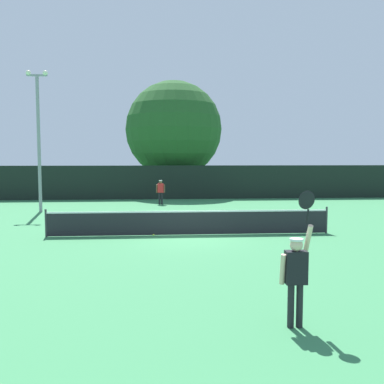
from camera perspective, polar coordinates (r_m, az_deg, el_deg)
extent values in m
plane|color=#387F4C|center=(16.70, -0.31, -5.80)|extent=(120.00, 120.00, 0.00)
cube|color=#232328|center=(16.62, -0.31, -4.19)|extent=(10.99, 0.03, 0.91)
cube|color=white|center=(16.55, -0.31, -2.64)|extent=(10.99, 0.04, 0.06)
cylinder|color=#333338|center=(17.13, -19.03, -3.98)|extent=(0.08, 0.08, 1.07)
cylinder|color=#333338|center=(17.85, 17.62, -3.60)|extent=(0.08, 0.08, 1.07)
cube|color=black|center=(30.89, -2.17, 1.31)|extent=(34.89, 0.12, 2.45)
cube|color=black|center=(7.85, 13.79, -9.80)|extent=(0.38, 0.22, 0.59)
sphere|color=beige|center=(7.76, 13.85, -6.93)|extent=(0.23, 0.23, 0.23)
cylinder|color=white|center=(7.74, 13.86, -6.23)|extent=(0.24, 0.24, 0.04)
cylinder|color=black|center=(8.02, 13.13, -14.64)|extent=(0.12, 0.12, 0.80)
cylinder|color=black|center=(8.07, 14.25, -14.55)|extent=(0.12, 0.12, 0.80)
cylinder|color=beige|center=(7.79, 12.08, -10.12)|extent=(0.09, 0.17, 0.56)
cylinder|color=beige|center=(7.89, 15.34, -6.05)|extent=(0.09, 0.32, 0.54)
cylinder|color=black|center=(7.89, 15.25, -3.19)|extent=(0.04, 0.11, 0.28)
ellipsoid|color=black|center=(7.91, 15.15, -1.05)|extent=(0.30, 0.13, 0.36)
cube|color=red|center=(27.41, -4.24, 0.53)|extent=(0.38, 0.22, 0.57)
sphere|color=brown|center=(27.38, -4.25, 1.34)|extent=(0.22, 0.22, 0.22)
cylinder|color=white|center=(27.38, -4.25, 1.53)|extent=(0.23, 0.23, 0.04)
cylinder|color=black|center=(27.47, -4.40, -0.87)|extent=(0.12, 0.12, 0.77)
cylinder|color=black|center=(27.47, -4.07, -0.87)|extent=(0.12, 0.12, 0.77)
cylinder|color=brown|center=(27.41, -4.74, 0.46)|extent=(0.09, 0.17, 0.55)
cylinder|color=brown|center=(27.41, -3.74, 0.47)|extent=(0.09, 0.15, 0.54)
sphere|color=#CCE033|center=(16.62, -5.18, -5.75)|extent=(0.07, 0.07, 0.07)
cylinder|color=gray|center=(25.06, -19.88, 5.98)|extent=(0.18, 0.18, 7.46)
cube|color=gray|center=(25.45, -20.12, 14.51)|extent=(1.10, 0.10, 0.10)
sphere|color=#F2EDCC|center=(25.59, -21.13, 14.72)|extent=(0.28, 0.28, 0.28)
sphere|color=#F2EDCC|center=(25.36, -19.12, 14.88)|extent=(0.28, 0.28, 0.28)
cylinder|color=brown|center=(34.86, -2.44, 1.63)|extent=(0.56, 0.56, 2.37)
sphere|color=#235123|center=(34.88, -2.46, 8.40)|extent=(7.81, 7.81, 7.81)
cube|color=#B7B7BC|center=(37.00, -15.06, 0.74)|extent=(2.10, 4.29, 0.90)
cube|color=#2D333D|center=(36.66, -15.17, 1.91)|extent=(1.80, 2.28, 0.64)
cylinder|color=black|center=(38.55, -15.91, 0.43)|extent=(0.22, 0.60, 0.60)
cylinder|color=black|center=(38.25, -13.41, 0.45)|extent=(0.22, 0.60, 0.60)
cylinder|color=black|center=(35.82, -16.80, 0.10)|extent=(0.22, 0.60, 0.60)
cylinder|color=black|center=(35.49, -14.12, 0.11)|extent=(0.22, 0.60, 0.60)
cube|color=white|center=(39.76, -0.32, 1.16)|extent=(2.26, 4.35, 0.90)
cube|color=#2D333D|center=(39.42, -0.29, 2.25)|extent=(1.88, 2.34, 0.64)
cylinder|color=black|center=(41.13, -1.63, 0.86)|extent=(0.22, 0.60, 0.60)
cylinder|color=black|center=(41.24, 0.73, 0.87)|extent=(0.22, 0.60, 0.60)
cylinder|color=black|center=(38.34, -1.44, 0.58)|extent=(0.22, 0.60, 0.60)
cylinder|color=black|center=(38.46, 1.09, 0.60)|extent=(0.22, 0.60, 0.60)
cube|color=white|center=(37.72, 12.86, 0.86)|extent=(2.14, 4.30, 0.90)
cube|color=#2D333D|center=(37.39, 13.02, 2.00)|extent=(1.83, 2.30, 0.64)
cylinder|color=black|center=(38.85, 11.05, 0.55)|extent=(0.22, 0.60, 0.60)
cylinder|color=black|center=(39.33, 13.44, 0.56)|extent=(0.22, 0.60, 0.60)
cylinder|color=black|center=(36.16, 12.22, 0.23)|extent=(0.22, 0.60, 0.60)
cylinder|color=black|center=(36.68, 14.77, 0.24)|extent=(0.22, 0.60, 0.60)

